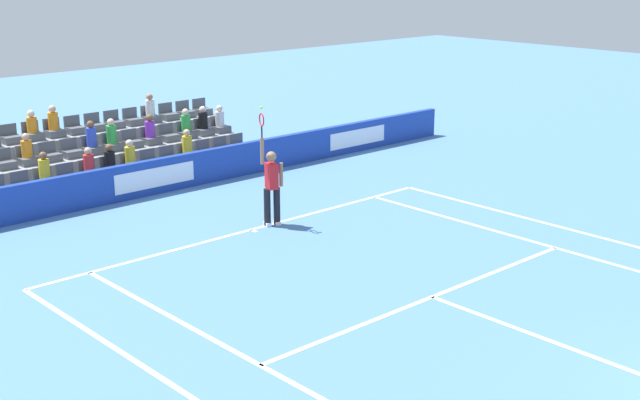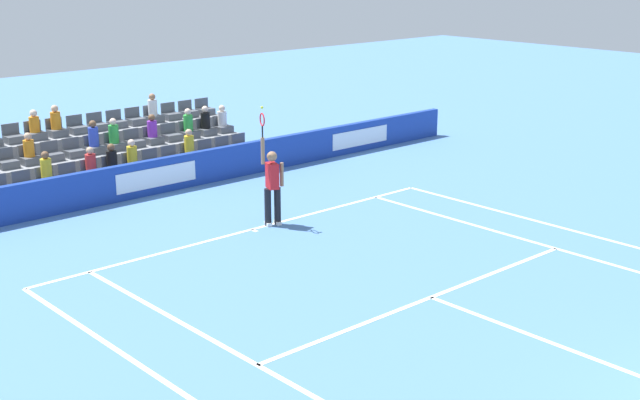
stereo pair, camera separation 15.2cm
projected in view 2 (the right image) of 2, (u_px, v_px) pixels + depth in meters
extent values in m
cube|color=white|center=(251.00, 229.00, 20.11)|extent=(10.97, 0.10, 0.01)
cube|color=white|center=(431.00, 297.00, 16.19)|extent=(8.23, 0.10, 0.01)
cube|color=white|center=(582.00, 354.00, 13.90)|extent=(0.10, 6.40, 0.01)
cube|color=white|center=(276.00, 375.00, 13.22)|extent=(0.10, 11.89, 0.01)
cube|color=white|center=(574.00, 254.00, 18.51)|extent=(0.10, 11.89, 0.01)
cube|color=white|center=(608.00, 240.00, 19.39)|extent=(0.10, 11.89, 0.01)
cube|color=white|center=(254.00, 230.00, 20.04)|extent=(0.10, 0.20, 0.01)
cube|color=#193899|center=(155.00, 176.00, 22.97)|extent=(22.65, 0.20, 0.93)
cube|color=white|center=(360.00, 137.00, 27.74)|extent=(2.42, 0.01, 0.52)
cube|color=white|center=(157.00, 177.00, 22.89)|extent=(2.42, 0.01, 0.52)
cylinder|color=black|center=(277.00, 206.00, 20.38)|extent=(0.16, 0.16, 0.90)
cylinder|color=black|center=(268.00, 207.00, 20.30)|extent=(0.16, 0.16, 0.90)
cube|color=white|center=(278.00, 223.00, 20.50)|extent=(0.20, 0.28, 0.08)
cube|color=white|center=(268.00, 224.00, 20.41)|extent=(0.20, 0.28, 0.08)
cube|color=red|center=(272.00, 176.00, 20.13)|extent=(0.33, 0.41, 0.60)
sphere|color=#9E7251|center=(272.00, 156.00, 20.00)|extent=(0.24, 0.24, 0.24)
cylinder|color=#9E7251|center=(263.00, 151.00, 19.88)|extent=(0.09, 0.09, 0.62)
cylinder|color=#9E7251|center=(282.00, 174.00, 20.16)|extent=(0.09, 0.09, 0.56)
cylinder|color=black|center=(262.00, 132.00, 19.75)|extent=(0.04, 0.04, 0.28)
torus|color=red|center=(262.00, 120.00, 19.68)|extent=(0.13, 0.30, 0.31)
sphere|color=#D1E533|center=(262.00, 107.00, 19.60)|extent=(0.07, 0.07, 0.07)
cube|color=gray|center=(134.00, 178.00, 23.81)|extent=(8.06, 0.95, 0.42)
cube|color=#545960|center=(242.00, 147.00, 26.11)|extent=(0.48, 0.44, 0.20)
cube|color=#545960|center=(238.00, 138.00, 26.19)|extent=(0.48, 0.04, 0.30)
cube|color=#545960|center=(226.00, 150.00, 25.71)|extent=(0.48, 0.44, 0.20)
cube|color=#545960|center=(221.00, 141.00, 25.79)|extent=(0.48, 0.04, 0.30)
cube|color=#545960|center=(208.00, 154.00, 25.32)|extent=(0.48, 0.44, 0.20)
cube|color=#545960|center=(204.00, 144.00, 25.39)|extent=(0.48, 0.04, 0.30)
cube|color=#545960|center=(191.00, 157.00, 24.92)|extent=(0.48, 0.44, 0.20)
cube|color=#545960|center=(186.00, 147.00, 24.99)|extent=(0.48, 0.04, 0.30)
cube|color=#545960|center=(172.00, 160.00, 24.52)|extent=(0.48, 0.44, 0.20)
cube|color=#545960|center=(168.00, 150.00, 24.59)|extent=(0.48, 0.04, 0.30)
cube|color=#545960|center=(153.00, 164.00, 24.12)|extent=(0.48, 0.44, 0.20)
cube|color=#545960|center=(149.00, 154.00, 24.20)|extent=(0.48, 0.04, 0.30)
cube|color=#545960|center=(134.00, 167.00, 23.72)|extent=(0.48, 0.44, 0.20)
cube|color=#545960|center=(129.00, 157.00, 23.80)|extent=(0.48, 0.04, 0.30)
cube|color=#545960|center=(113.00, 171.00, 23.33)|extent=(0.48, 0.44, 0.20)
cube|color=#545960|center=(109.00, 161.00, 23.40)|extent=(0.48, 0.04, 0.30)
cube|color=#545960|center=(93.00, 175.00, 22.93)|extent=(0.48, 0.44, 0.20)
cube|color=#545960|center=(88.00, 164.00, 23.00)|extent=(0.48, 0.04, 0.30)
cube|color=#545960|center=(71.00, 179.00, 22.53)|extent=(0.48, 0.44, 0.20)
cube|color=#545960|center=(66.00, 168.00, 22.60)|extent=(0.48, 0.04, 0.30)
cube|color=#545960|center=(48.00, 183.00, 22.13)|extent=(0.48, 0.44, 0.20)
cube|color=#545960|center=(44.00, 172.00, 22.20)|extent=(0.48, 0.04, 0.30)
cube|color=#545960|center=(25.00, 187.00, 21.73)|extent=(0.48, 0.44, 0.20)
cube|color=#545960|center=(21.00, 176.00, 21.81)|extent=(0.48, 0.04, 0.30)
cube|color=#545960|center=(1.00, 192.00, 21.33)|extent=(0.48, 0.44, 0.20)
cube|color=gray|center=(117.00, 165.00, 24.43)|extent=(8.06, 0.95, 0.84)
cube|color=#545960|center=(223.00, 129.00, 26.67)|extent=(0.48, 0.44, 0.20)
cube|color=#545960|center=(219.00, 120.00, 26.75)|extent=(0.48, 0.04, 0.30)
cube|color=#545960|center=(207.00, 132.00, 26.28)|extent=(0.48, 0.44, 0.20)
cube|color=#545960|center=(203.00, 123.00, 26.35)|extent=(0.48, 0.04, 0.30)
cube|color=#545960|center=(190.00, 135.00, 25.88)|extent=(0.48, 0.44, 0.20)
cube|color=#545960|center=(186.00, 125.00, 25.95)|extent=(0.48, 0.04, 0.30)
cube|color=#545960|center=(172.00, 137.00, 25.48)|extent=(0.48, 0.44, 0.20)
cube|color=#545960|center=(168.00, 128.00, 25.55)|extent=(0.48, 0.04, 0.30)
cube|color=#545960|center=(154.00, 140.00, 25.08)|extent=(0.48, 0.44, 0.20)
cube|color=#545960|center=(150.00, 131.00, 25.16)|extent=(0.48, 0.04, 0.30)
cube|color=#545960|center=(135.00, 144.00, 24.68)|extent=(0.48, 0.44, 0.20)
cube|color=#545960|center=(131.00, 134.00, 24.76)|extent=(0.48, 0.04, 0.30)
cube|color=#545960|center=(115.00, 147.00, 24.29)|extent=(0.48, 0.44, 0.20)
cube|color=#545960|center=(111.00, 137.00, 24.36)|extent=(0.48, 0.04, 0.30)
cube|color=#545960|center=(95.00, 150.00, 23.89)|extent=(0.48, 0.44, 0.20)
cube|color=#545960|center=(91.00, 140.00, 23.96)|extent=(0.48, 0.04, 0.30)
cube|color=#545960|center=(75.00, 153.00, 23.49)|extent=(0.48, 0.44, 0.20)
cube|color=#545960|center=(70.00, 143.00, 23.56)|extent=(0.48, 0.04, 0.30)
cube|color=#545960|center=(53.00, 157.00, 23.09)|extent=(0.48, 0.44, 0.20)
cube|color=#545960|center=(49.00, 147.00, 23.16)|extent=(0.48, 0.04, 0.30)
cube|color=#545960|center=(31.00, 161.00, 22.69)|extent=(0.48, 0.44, 0.20)
cube|color=#545960|center=(27.00, 150.00, 22.77)|extent=(0.48, 0.04, 0.30)
cube|color=#545960|center=(8.00, 164.00, 22.29)|extent=(0.48, 0.44, 0.20)
cube|color=#545960|center=(4.00, 154.00, 22.37)|extent=(0.48, 0.04, 0.30)
cube|color=gray|center=(100.00, 152.00, 25.05)|extent=(8.06, 0.95, 1.26)
cube|color=#545960|center=(205.00, 111.00, 27.24)|extent=(0.48, 0.44, 0.20)
cube|color=#545960|center=(201.00, 103.00, 27.31)|extent=(0.48, 0.04, 0.30)
cube|color=#545960|center=(189.00, 114.00, 26.84)|extent=(0.48, 0.44, 0.20)
cube|color=#545960|center=(185.00, 105.00, 26.91)|extent=(0.48, 0.04, 0.30)
cube|color=#545960|center=(172.00, 116.00, 26.44)|extent=(0.48, 0.44, 0.20)
cube|color=#545960|center=(168.00, 107.00, 26.51)|extent=(0.48, 0.04, 0.30)
cube|color=#545960|center=(154.00, 119.00, 26.04)|extent=(0.48, 0.44, 0.20)
cube|color=#545960|center=(150.00, 110.00, 26.11)|extent=(0.48, 0.04, 0.30)
cube|color=#545960|center=(136.00, 122.00, 25.64)|extent=(0.48, 0.44, 0.20)
cube|color=#545960|center=(132.00, 112.00, 25.72)|extent=(0.48, 0.04, 0.30)
cube|color=#545960|center=(117.00, 124.00, 25.25)|extent=(0.48, 0.44, 0.20)
cube|color=#545960|center=(113.00, 115.00, 25.32)|extent=(0.48, 0.04, 0.30)
cube|color=#545960|center=(98.00, 127.00, 24.85)|extent=(0.48, 0.44, 0.20)
cube|color=#545960|center=(94.00, 117.00, 24.92)|extent=(0.48, 0.04, 0.30)
cube|color=#545960|center=(78.00, 130.00, 24.45)|extent=(0.48, 0.44, 0.20)
cube|color=#545960|center=(74.00, 120.00, 24.52)|extent=(0.48, 0.04, 0.30)
cube|color=#545960|center=(57.00, 133.00, 24.05)|extent=(0.48, 0.44, 0.20)
cube|color=#545960|center=(53.00, 123.00, 24.12)|extent=(0.48, 0.04, 0.30)
cube|color=#545960|center=(36.00, 136.00, 23.65)|extent=(0.48, 0.44, 0.20)
cube|color=#545960|center=(32.00, 126.00, 23.73)|extent=(0.48, 0.04, 0.30)
cube|color=#545960|center=(14.00, 139.00, 23.25)|extent=(0.48, 0.44, 0.20)
cube|color=#545960|center=(10.00, 129.00, 23.33)|extent=(0.48, 0.04, 0.30)
cylinder|color=orange|center=(29.00, 148.00, 22.64)|extent=(0.28, 0.28, 0.44)
sphere|color=#D3A884|center=(28.00, 136.00, 22.55)|extent=(0.20, 0.20, 0.20)
cylinder|color=black|center=(112.00, 159.00, 23.27)|extent=(0.28, 0.28, 0.45)
sphere|color=brown|center=(111.00, 147.00, 23.18)|extent=(0.20, 0.20, 0.20)
cylinder|color=yellow|center=(132.00, 155.00, 23.67)|extent=(0.28, 0.28, 0.48)
sphere|color=beige|center=(131.00, 143.00, 23.57)|extent=(0.20, 0.20, 0.20)
cylinder|color=green|center=(114.00, 134.00, 24.22)|extent=(0.28, 0.28, 0.50)
sphere|color=beige|center=(113.00, 122.00, 24.13)|extent=(0.20, 0.20, 0.20)
cylinder|color=orange|center=(56.00, 121.00, 23.99)|extent=(0.28, 0.28, 0.48)
sphere|color=#D3A884|center=(55.00, 109.00, 23.90)|extent=(0.20, 0.20, 0.20)
cylinder|color=white|center=(153.00, 108.00, 25.98)|extent=(0.28, 0.28, 0.47)
sphere|color=#9E7251|center=(152.00, 97.00, 25.89)|extent=(0.20, 0.20, 0.20)
cylinder|color=red|center=(91.00, 163.00, 22.87)|extent=(0.28, 0.28, 0.45)
sphere|color=#D3A884|center=(90.00, 151.00, 22.78)|extent=(0.20, 0.20, 0.20)
cylinder|color=yellow|center=(189.00, 145.00, 24.86)|extent=(0.28, 0.28, 0.51)
sphere|color=#D3A884|center=(189.00, 132.00, 24.76)|extent=(0.20, 0.20, 0.20)
cylinder|color=white|center=(222.00, 119.00, 26.62)|extent=(0.28, 0.28, 0.44)
sphere|color=beige|center=(222.00, 108.00, 26.53)|extent=(0.20, 0.20, 0.20)
cylinder|color=black|center=(205.00, 120.00, 26.22)|extent=(0.28, 0.28, 0.49)
sphere|color=beige|center=(205.00, 109.00, 26.12)|extent=(0.20, 0.20, 0.20)
cylinder|color=purple|center=(152.00, 129.00, 25.03)|extent=(0.28, 0.28, 0.46)
sphere|color=brown|center=(152.00, 118.00, 24.93)|extent=(0.20, 0.20, 0.20)
cylinder|color=orange|center=(34.00, 124.00, 23.60)|extent=(0.28, 0.28, 0.42)
sphere|color=beige|center=(33.00, 113.00, 23.51)|extent=(0.20, 0.20, 0.20)
cylinder|color=yellow|center=(46.00, 169.00, 22.07)|extent=(0.28, 0.28, 0.52)
sphere|color=brown|center=(45.00, 155.00, 21.97)|extent=(0.20, 0.20, 0.20)
cylinder|color=blue|center=(94.00, 137.00, 23.82)|extent=(0.28, 0.28, 0.52)
sphere|color=brown|center=(93.00, 124.00, 23.72)|extent=(0.20, 0.20, 0.20)
cylinder|color=green|center=(188.00, 123.00, 25.82)|extent=(0.28, 0.28, 0.48)
sphere|color=beige|center=(188.00, 112.00, 25.72)|extent=(0.20, 0.20, 0.20)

